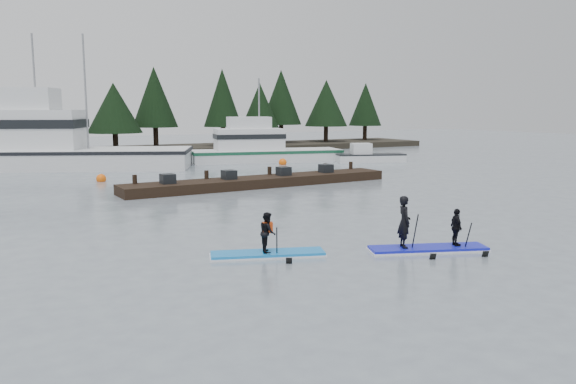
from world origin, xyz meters
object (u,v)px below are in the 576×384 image
floating_dock (261,182)px  paddleboard_solo (268,243)px  fishing_boat_medium (262,155)px  fishing_boat_large (45,157)px  paddleboard_duo (426,234)px

floating_dock → paddleboard_solo: (-6.44, -13.94, 0.13)m
fishing_boat_medium → floating_dock: fishing_boat_medium is taller
fishing_boat_large → fishing_boat_medium: 16.84m
paddleboard_solo → paddleboard_duo: bearing=-1.7°
paddleboard_solo → paddleboard_duo: (4.63, -1.78, 0.14)m
floating_dock → paddleboard_solo: size_ratio=4.60×
paddleboard_solo → floating_dock: bearing=84.5°
floating_dock → paddleboard_solo: bearing=-117.4°
fishing_boat_large → fishing_boat_medium: size_ratio=1.57×
paddleboard_solo → paddleboard_duo: 4.96m
paddleboard_solo → fishing_boat_large: bearing=116.0°
fishing_boat_medium → paddleboard_solo: 30.69m
fishing_boat_medium → paddleboard_solo: fishing_boat_medium is taller
fishing_boat_medium → floating_dock: bearing=-103.1°
floating_dock → paddleboard_duo: paddleboard_duo is taller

